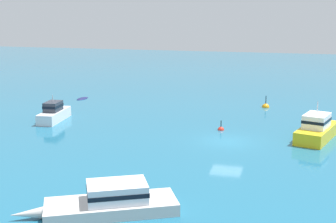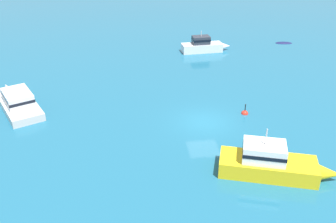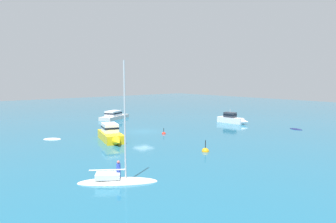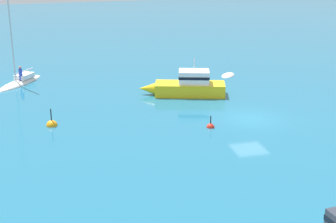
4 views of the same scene
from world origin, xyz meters
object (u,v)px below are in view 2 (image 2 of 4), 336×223
at_px(launch, 204,46).
at_px(dinghy, 284,43).
at_px(channel_buoy, 245,114).
at_px(powerboat, 271,163).
at_px(motor_cruiser, 18,101).

xyz_separation_m(launch, dinghy, (10.70, 2.22, -0.74)).
bearing_deg(channel_buoy, launch, 91.59).
relative_size(powerboat, channel_buoy, 6.60).
height_order(launch, channel_buoy, launch).
height_order(motor_cruiser, powerboat, powerboat).
xyz_separation_m(dinghy, motor_cruiser, (-28.96, -15.29, 0.65)).
relative_size(dinghy, channel_buoy, 1.92).
distance_m(powerboat, channel_buoy, 8.19).
bearing_deg(motor_cruiser, launch, -81.51).
bearing_deg(motor_cruiser, dinghy, -89.28).
bearing_deg(motor_cruiser, powerboat, -148.60).
bearing_deg(channel_buoy, dinghy, 60.61).
height_order(dinghy, channel_buoy, channel_buoy).
relative_size(dinghy, motor_cruiser, 0.26).
relative_size(launch, channel_buoy, 5.23).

